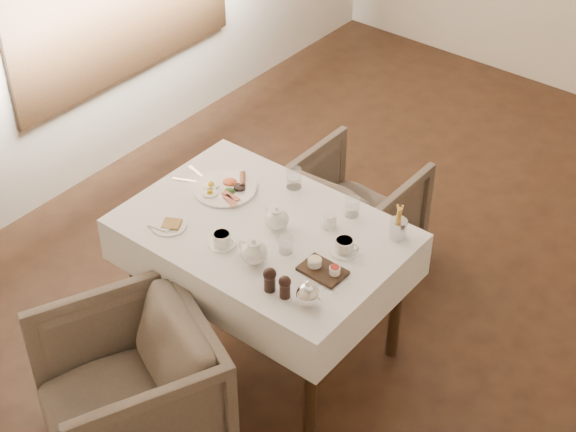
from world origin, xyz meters
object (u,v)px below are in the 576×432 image
(table, at_px, (264,247))
(armchair_far, at_px, (353,209))
(armchair_near, at_px, (129,390))
(breakfast_plate, at_px, (226,188))
(teapot_centre, at_px, (277,218))

(table, distance_m, armchair_far, 0.94)
(armchair_near, bearing_deg, armchair_far, 114.84)
(table, bearing_deg, armchair_far, 95.42)
(table, distance_m, breakfast_plate, 0.37)
(table, height_order, breakfast_plate, breakfast_plate)
(table, relative_size, armchair_far, 1.96)
(armchair_near, xyz_separation_m, breakfast_plate, (-0.25, 0.94, 0.43))
(table, xyz_separation_m, armchair_near, (-0.08, -0.83, -0.31))
(breakfast_plate, relative_size, teapot_centre, 2.04)
(armchair_far, height_order, breakfast_plate, breakfast_plate)
(armchair_far, bearing_deg, teapot_centre, 99.41)
(armchair_far, height_order, teapot_centre, teapot_centre)
(armchair_far, distance_m, teapot_centre, 1.00)
(breakfast_plate, height_order, teapot_centre, teapot_centre)
(armchair_near, xyz_separation_m, teapot_centre, (0.13, 0.87, 0.48))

